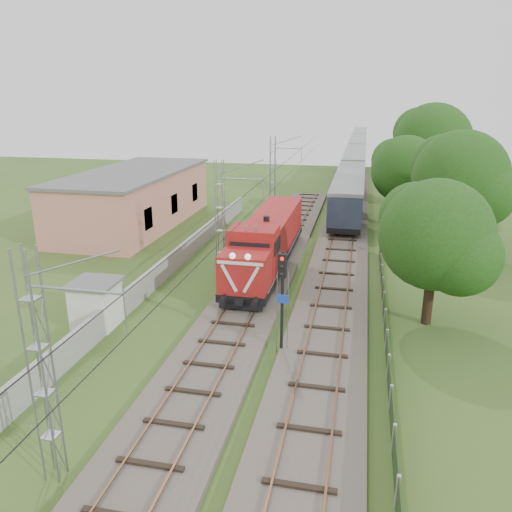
% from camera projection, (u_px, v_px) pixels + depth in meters
% --- Properties ---
extents(ground, '(140.00, 140.00, 0.00)m').
position_uv_depth(ground, '(213.00, 364.00, 23.47)').
color(ground, '#335620').
rests_on(ground, ground).
extents(track_main, '(4.20, 70.00, 0.45)m').
position_uv_depth(track_main, '(247.00, 303.00, 29.92)').
color(track_main, '#6B6054').
rests_on(track_main, ground).
extents(track_side, '(4.20, 80.00, 0.45)m').
position_uv_depth(track_side, '(342.00, 246.00, 41.01)').
color(track_side, '#6B6054').
rests_on(track_side, ground).
extents(catenary, '(3.31, 70.00, 8.00)m').
position_uv_depth(catenary, '(221.00, 218.00, 33.96)').
color(catenary, gray).
rests_on(catenary, ground).
extents(boundary_wall, '(0.25, 40.00, 1.50)m').
position_uv_depth(boundary_wall, '(174.00, 261.00, 35.69)').
color(boundary_wall, '#9E9E99').
rests_on(boundary_wall, ground).
extents(station_building, '(8.40, 20.40, 5.22)m').
position_uv_depth(station_building, '(135.00, 198.00, 47.96)').
color(station_building, tan).
rests_on(station_building, ground).
extents(fence, '(0.12, 32.00, 1.20)m').
position_uv_depth(fence, '(387.00, 340.00, 24.48)').
color(fence, black).
rests_on(fence, ground).
extents(locomotive, '(2.92, 16.66, 4.23)m').
position_uv_depth(locomotive, '(268.00, 241.00, 35.43)').
color(locomotive, black).
rests_on(locomotive, ground).
extents(coach_rake, '(3.04, 90.66, 3.51)m').
position_uv_depth(coach_rake, '(356.00, 154.00, 84.35)').
color(coach_rake, black).
rests_on(coach_rake, ground).
extents(signal_post, '(0.58, 0.45, 5.24)m').
position_uv_depth(signal_post, '(282.00, 286.00, 23.29)').
color(signal_post, black).
rests_on(signal_post, ground).
extents(relay_hut, '(2.56, 2.56, 2.57)m').
position_uv_depth(relay_hut, '(96.00, 303.00, 27.08)').
color(relay_hut, silver).
rests_on(relay_hut, ground).
extents(tree_a, '(6.21, 5.91, 8.05)m').
position_uv_depth(tree_a, '(437.00, 236.00, 26.16)').
color(tree_a, '#352115').
rests_on(tree_a, ground).
extents(tree_b, '(7.47, 7.11, 9.68)m').
position_uv_depth(tree_b, '(461.00, 179.00, 37.66)').
color(tree_b, '#352115').
rests_on(tree_b, ground).
extents(tree_c, '(6.62, 6.30, 8.58)m').
position_uv_depth(tree_c, '(406.00, 170.00, 46.45)').
color(tree_c, '#352115').
rests_on(tree_c, ground).
extents(tree_d, '(8.74, 8.32, 11.33)m').
position_uv_depth(tree_d, '(433.00, 143.00, 53.80)').
color(tree_d, '#352115').
rests_on(tree_d, ground).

